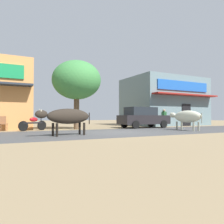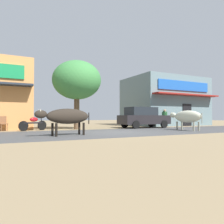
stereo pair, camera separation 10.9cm
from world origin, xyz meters
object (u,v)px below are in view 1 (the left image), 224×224
(parked_hatchback_car, at_px, (143,117))
(cow_far_dark, at_px, (186,117))
(pedestrian_by_shop, at_px, (164,117))
(roadside_tree, at_px, (77,80))
(cafe_chair_by_doorway, at_px, (3,123))
(cow_near_brown, at_px, (68,117))
(parked_motorcycle, at_px, (33,123))

(parked_hatchback_car, relative_size, cow_far_dark, 1.43)
(pedestrian_by_shop, bearing_deg, roadside_tree, -176.83)
(cow_far_dark, xyz_separation_m, cafe_chair_by_doorway, (-10.63, 4.69, -0.38))
(cow_near_brown, height_order, cafe_chair_by_doorway, cow_near_brown)
(roadside_tree, distance_m, cow_near_brown, 5.68)
(roadside_tree, relative_size, parked_motorcycle, 2.70)
(parked_motorcycle, bearing_deg, cow_far_dark, -25.97)
(roadside_tree, bearing_deg, parked_hatchback_car, -4.80)
(roadside_tree, distance_m, cow_far_dark, 7.87)
(cow_near_brown, relative_size, cafe_chair_by_doorway, 2.99)
(roadside_tree, xyz_separation_m, cow_far_dark, (5.99, -4.41, -2.57))
(cow_far_dark, bearing_deg, roadside_tree, 143.66)
(cafe_chair_by_doorway, bearing_deg, cow_near_brown, -61.43)
(cow_far_dark, relative_size, pedestrian_by_shop, 1.84)
(parked_motorcycle, height_order, cow_near_brown, cow_near_brown)
(parked_hatchback_car, relative_size, cafe_chair_by_doorway, 4.45)
(roadside_tree, height_order, parked_hatchback_car, roadside_tree)
(parked_hatchback_car, height_order, cow_near_brown, parked_hatchback_car)
(pedestrian_by_shop, bearing_deg, cow_near_brown, -153.38)
(pedestrian_by_shop, bearing_deg, cow_far_dark, -115.57)
(roadside_tree, height_order, cow_near_brown, roadside_tree)
(pedestrian_by_shop, xyz_separation_m, cafe_chair_by_doorway, (-12.96, -0.18, -0.39))
(parked_hatchback_car, height_order, cow_far_dark, parked_hatchback_car)
(parked_motorcycle, bearing_deg, roadside_tree, 1.57)
(roadside_tree, relative_size, pedestrian_by_shop, 3.13)
(parked_hatchback_car, bearing_deg, parked_motorcycle, 177.43)
(cow_near_brown, height_order, cow_far_dark, cow_far_dark)
(cow_far_dark, bearing_deg, cafe_chair_by_doorway, 156.20)
(cow_near_brown, height_order, pedestrian_by_shop, pedestrian_by_shop)
(roadside_tree, bearing_deg, parked_motorcycle, -178.43)
(pedestrian_by_shop, bearing_deg, cafe_chair_by_doorway, -179.20)
(cow_near_brown, distance_m, cafe_chair_by_doorway, 5.66)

